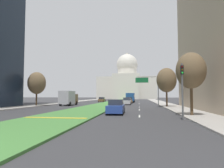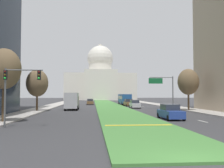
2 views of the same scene
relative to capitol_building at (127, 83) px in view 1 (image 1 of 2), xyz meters
name	(u,v)px [view 1 (image 1 of 2)]	position (x,y,z in m)	size (l,w,h in m)	color
ground_plane	(116,102)	(0.00, -60.21, -10.31)	(268.45, 268.45, 0.00)	#333335
grass_median	(114,102)	(0.00, -66.31, -10.24)	(6.71, 109.82, 0.14)	#427A38
median_curb_nose	(56,118)	(0.00, -109.36, -10.15)	(6.04, 0.50, 0.04)	gold
lane_dashes_right	(139,104)	(7.78, -78.57, -10.31)	(0.16, 51.37, 0.01)	silver
sidewalk_left	(63,103)	(-14.21, -72.41, -10.24)	(4.00, 109.82, 0.15)	#9E9991
sidewalk_right	(163,103)	(14.21, -72.41, -10.24)	(4.00, 109.82, 0.15)	#9E9991
capitol_building	(127,83)	(0.00, 0.00, 0.00)	(36.77, 25.26, 30.26)	beige
traffic_light_near_right	(182,84)	(11.71, -108.23, -7.00)	(0.28, 0.35, 5.20)	#515456
overhead_guide_sign	(150,85)	(10.12, -83.53, -5.69)	(5.02, 0.20, 6.50)	#515456
street_tree_right_near	(191,71)	(13.33, -104.90, -5.40)	(3.15, 3.15, 6.91)	#4C3823
street_tree_left_mid	(37,83)	(-13.55, -88.63, -5.49)	(3.70, 3.70, 7.15)	#4C3823
street_tree_right_mid	(166,80)	(12.95, -88.80, -5.17)	(3.73, 3.73, 7.49)	#4C3823
sedan_lead_stopped	(116,107)	(4.95, -103.09, -9.49)	(2.06, 4.61, 1.76)	navy
sedan_midblock	(127,101)	(4.82, -79.86, -9.51)	(1.94, 4.62, 1.71)	#BCBCC1
sedan_distant	(129,100)	(4.82, -70.86, -9.49)	(2.24, 4.77, 1.75)	brown
sedan_far_horizon	(102,100)	(-4.79, -61.80, -9.54)	(2.01, 4.26, 1.65)	brown
box_truck_delivery	(68,98)	(-7.96, -84.92, -8.63)	(2.40, 6.40, 3.20)	brown
city_bus	(131,97)	(4.95, -62.27, -8.54)	(2.62, 11.00, 2.95)	#1E4C8C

